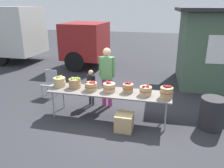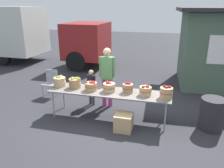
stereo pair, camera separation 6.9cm
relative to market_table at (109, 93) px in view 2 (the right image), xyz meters
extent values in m
plane|color=#2D2D33|center=(0.00, 0.00, -0.72)|extent=(40.00, 40.00, 0.00)
cube|color=slate|center=(0.00, 0.00, 0.02)|extent=(3.10, 0.76, 0.03)
cylinder|color=#99999E|center=(-1.43, -0.30, -0.36)|extent=(0.04, 0.04, 0.72)
cylinder|color=#99999E|center=(1.43, -0.30, -0.36)|extent=(0.04, 0.04, 0.72)
cylinder|color=#99999E|center=(-1.43, 0.30, -0.36)|extent=(0.04, 0.04, 0.72)
cylinder|color=#99999E|center=(1.43, 0.30, -0.36)|extent=(0.04, 0.04, 0.72)
cylinder|color=tan|center=(-1.40, 0.07, 0.15)|extent=(0.31, 0.31, 0.24)
torus|color=tan|center=(-1.40, 0.07, 0.16)|extent=(0.33, 0.33, 0.01)
sphere|color=#8CB738|center=(-1.40, 0.14, 0.27)|extent=(0.07, 0.07, 0.07)
sphere|color=#9EC647|center=(-1.40, 0.19, 0.28)|extent=(0.07, 0.07, 0.07)
sphere|color=#8CB738|center=(-1.44, 0.05, 0.28)|extent=(0.07, 0.07, 0.07)
sphere|color=#7AA833|center=(-1.43, 0.05, 0.29)|extent=(0.08, 0.08, 0.08)
sphere|color=#7AA833|center=(-1.40, 0.08, 0.29)|extent=(0.07, 0.07, 0.07)
cylinder|color=#A87F51|center=(-0.95, 0.06, 0.16)|extent=(0.31, 0.31, 0.24)
torus|color=#A87F51|center=(-0.95, 0.06, 0.17)|extent=(0.33, 0.33, 0.01)
sphere|color=#7AA833|center=(-0.83, 0.05, 0.29)|extent=(0.06, 0.06, 0.06)
sphere|color=#7AA833|center=(-0.99, 0.01, 0.29)|extent=(0.07, 0.07, 0.07)
sphere|color=#7AA833|center=(-0.87, 0.04, 0.27)|extent=(0.07, 0.07, 0.07)
sphere|color=#7AA833|center=(-0.95, 0.06, 0.26)|extent=(0.06, 0.06, 0.06)
sphere|color=#9EC647|center=(-1.02, 0.07, 0.29)|extent=(0.07, 0.07, 0.07)
sphere|color=#8CB738|center=(-0.89, 0.12, 0.27)|extent=(0.08, 0.08, 0.08)
sphere|color=#8CB738|center=(-0.94, 0.07, 0.29)|extent=(0.07, 0.07, 0.07)
cylinder|color=tan|center=(-0.47, -0.02, 0.14)|extent=(0.31, 0.31, 0.20)
torus|color=maroon|center=(-0.47, -0.02, 0.15)|extent=(0.33, 0.33, 0.01)
sphere|color=#B22319|center=(-0.49, -0.03, 0.24)|extent=(0.07, 0.07, 0.07)
sphere|color=maroon|center=(-0.45, 0.02, 0.25)|extent=(0.06, 0.06, 0.06)
sphere|color=maroon|center=(-0.58, -0.06, 0.24)|extent=(0.07, 0.07, 0.07)
sphere|color=maroon|center=(-0.41, 0.03, 0.24)|extent=(0.07, 0.07, 0.07)
sphere|color=maroon|center=(-0.44, -0.07, 0.23)|extent=(0.07, 0.07, 0.07)
sphere|color=#B22319|center=(-0.42, -0.01, 0.24)|extent=(0.07, 0.07, 0.07)
sphere|color=maroon|center=(-0.37, -0.07, 0.23)|extent=(0.07, 0.07, 0.07)
cylinder|color=tan|center=(0.00, 0.01, 0.14)|extent=(0.31, 0.31, 0.21)
torus|color=maroon|center=(0.00, 0.01, 0.15)|extent=(0.33, 0.33, 0.01)
sphere|color=maroon|center=(-0.01, 0.01, 0.24)|extent=(0.08, 0.08, 0.08)
sphere|color=maroon|center=(-0.01, 0.05, 0.25)|extent=(0.08, 0.08, 0.08)
sphere|color=maroon|center=(-0.05, 0.05, 0.25)|extent=(0.08, 0.08, 0.08)
sphere|color=#B22319|center=(0.04, 0.02, 0.24)|extent=(0.06, 0.06, 0.06)
sphere|color=maroon|center=(-0.03, -0.02, 0.26)|extent=(0.08, 0.08, 0.08)
sphere|color=maroon|center=(0.02, 0.04, 0.23)|extent=(0.06, 0.06, 0.06)
cylinder|color=#A87F51|center=(0.47, 0.07, 0.14)|extent=(0.26, 0.26, 0.22)
torus|color=maroon|center=(0.47, 0.07, 0.15)|extent=(0.28, 0.28, 0.01)
sphere|color=maroon|center=(0.46, 0.07, 0.27)|extent=(0.08, 0.08, 0.08)
sphere|color=maroon|center=(0.50, 0.10, 0.27)|extent=(0.07, 0.07, 0.07)
sphere|color=maroon|center=(0.42, 0.06, 0.26)|extent=(0.07, 0.07, 0.07)
sphere|color=#B22319|center=(0.50, 0.10, 0.25)|extent=(0.06, 0.06, 0.06)
sphere|color=maroon|center=(0.49, 0.05, 0.25)|extent=(0.08, 0.08, 0.08)
cylinder|color=tan|center=(0.92, -0.01, 0.14)|extent=(0.29, 0.29, 0.21)
torus|color=maroon|center=(0.92, -0.01, 0.15)|extent=(0.31, 0.31, 0.01)
sphere|color=maroon|center=(0.91, -0.01, 0.24)|extent=(0.07, 0.07, 0.07)
sphere|color=#B22319|center=(0.87, -0.08, 0.24)|extent=(0.08, 0.08, 0.08)
sphere|color=#B22319|center=(0.97, -0.05, 0.24)|extent=(0.07, 0.07, 0.07)
sphere|color=maroon|center=(0.86, -0.07, 0.26)|extent=(0.07, 0.07, 0.07)
sphere|color=maroon|center=(0.96, 0.00, 0.26)|extent=(0.07, 0.07, 0.07)
sphere|color=#B22319|center=(0.93, 0.01, 0.23)|extent=(0.07, 0.07, 0.07)
sphere|color=#B22319|center=(0.97, -0.07, 0.24)|extent=(0.07, 0.07, 0.07)
cylinder|color=tan|center=(1.41, -0.07, 0.16)|extent=(0.30, 0.30, 0.26)
torus|color=maroon|center=(1.41, -0.07, 0.18)|extent=(0.32, 0.32, 0.01)
sphere|color=#B22319|center=(1.48, -0.06, 0.30)|extent=(0.08, 0.08, 0.08)
sphere|color=maroon|center=(1.40, -0.10, 0.30)|extent=(0.07, 0.07, 0.07)
sphere|color=maroon|center=(1.35, -0.03, 0.31)|extent=(0.07, 0.07, 0.07)
sphere|color=maroon|center=(1.38, -0.06, 0.30)|extent=(0.08, 0.08, 0.08)
sphere|color=maroon|center=(1.42, -0.06, 0.30)|extent=(0.07, 0.07, 0.07)
cylinder|color=#CC3F8C|center=(-0.17, 0.75, -0.30)|extent=(0.12, 0.12, 0.84)
cylinder|color=#CC3F8C|center=(-0.34, 0.73, -0.30)|extent=(0.12, 0.12, 0.84)
cube|color=#4C7F4C|center=(-0.26, 0.74, 0.44)|extent=(0.34, 0.26, 0.63)
sphere|color=tan|center=(-0.26, 0.74, 0.89)|extent=(0.23, 0.23, 0.23)
cylinder|color=#4C7F4C|center=(-0.07, 0.76, 0.47)|extent=(0.09, 0.09, 0.56)
cylinder|color=#4C7F4C|center=(-0.44, 0.72, 0.47)|extent=(0.09, 0.09, 0.56)
cylinder|color=#3F3F3F|center=(-0.68, 0.70, -0.45)|extent=(0.08, 0.08, 0.52)
cylinder|color=#3F3F3F|center=(-0.78, 0.73, -0.45)|extent=(0.08, 0.08, 0.52)
cube|color=black|center=(-0.73, 0.71, 0.00)|extent=(0.23, 0.20, 0.39)
sphere|color=tan|center=(-0.73, 0.71, 0.28)|extent=(0.14, 0.14, 0.14)
cylinder|color=black|center=(-0.62, 0.68, 0.02)|extent=(0.05, 0.05, 0.35)
cylinder|color=black|center=(-0.84, 0.75, 0.02)|extent=(0.05, 0.05, 0.35)
cube|color=silver|center=(-7.11, 4.99, 0.88)|extent=(4.24, 2.29, 2.30)
cube|color=maroon|center=(-2.41, 4.89, 0.53)|extent=(1.84, 2.14, 1.60)
cube|color=black|center=(-1.56, 4.87, 0.85)|extent=(0.08, 1.76, 0.80)
cylinder|color=black|center=(-2.55, 5.84, -0.27)|extent=(0.91, 0.30, 0.90)
cylinder|color=black|center=(-2.59, 3.94, -0.27)|extent=(0.91, 0.30, 0.90)
cylinder|color=black|center=(-6.49, 5.92, -0.27)|extent=(0.91, 0.30, 0.90)
cylinder|color=black|center=(-6.53, 4.02, -0.27)|extent=(0.91, 0.30, 0.90)
cube|color=#99999E|center=(-2.22, 0.94, -0.28)|extent=(0.41, 0.41, 0.04)
cube|color=#99999E|center=(-2.22, 1.12, -0.06)|extent=(0.40, 0.04, 0.40)
cylinder|color=gray|center=(-2.40, 0.77, -0.51)|extent=(0.02, 0.02, 0.42)
cylinder|color=gray|center=(-2.06, 0.77, -0.51)|extent=(0.02, 0.02, 0.42)
cylinder|color=gray|center=(-2.39, 1.11, -0.51)|extent=(0.02, 0.02, 0.42)
cylinder|color=gray|center=(-2.05, 1.11, -0.51)|extent=(0.02, 0.02, 0.42)
cylinder|color=#262628|center=(2.50, 0.11, -0.33)|extent=(0.57, 0.57, 0.77)
cube|color=tan|center=(0.49, -0.49, -0.51)|extent=(0.41, 0.41, 0.41)
camera|label=1|loc=(1.35, -5.17, 2.11)|focal=36.34mm
camera|label=2|loc=(1.42, -5.15, 2.11)|focal=36.34mm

